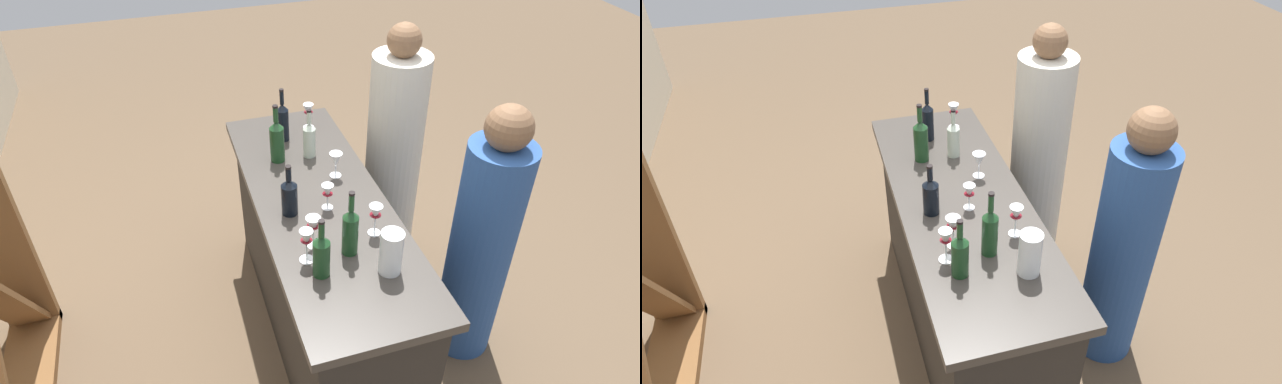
{
  "view_description": "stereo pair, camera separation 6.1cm",
  "coord_description": "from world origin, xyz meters",
  "views": [
    {
      "loc": [
        -2.09,
        0.65,
        2.65
      ],
      "look_at": [
        0.0,
        0.0,
        1.01
      ],
      "focal_mm": 30.6,
      "sensor_mm": 36.0,
      "label": 1
    },
    {
      "loc": [
        -2.1,
        0.6,
        2.65
      ],
      "look_at": [
        0.0,
        0.0,
        1.01
      ],
      "focal_mm": 30.6,
      "sensor_mm": 36.0,
      "label": 2
    }
  ],
  "objects": [
    {
      "name": "person_center_guest",
      "position": [
        -0.34,
        -0.76,
        0.72
      ],
      "size": [
        0.39,
        0.39,
        1.55
      ],
      "rotation": [
        0.0,
        0.0,
        1.35
      ],
      "color": "#284C8C",
      "rests_on": "ground"
    },
    {
      "name": "person_left_guest",
      "position": [
        0.54,
        -0.66,
        0.75
      ],
      "size": [
        0.36,
        0.36,
        1.62
      ],
      "rotation": [
        0.0,
        0.0,
        1.61
      ],
      "color": "beige",
      "rests_on": "ground"
    },
    {
      "name": "wine_bottle_far_right_near_black",
      "position": [
        0.63,
        0.03,
        1.08
      ],
      "size": [
        0.07,
        0.07,
        0.33
      ],
      "color": "black",
      "rests_on": "bar_counter"
    },
    {
      "name": "wine_bottle_center_near_black",
      "position": [
        -0.05,
        0.17,
        1.06
      ],
      "size": [
        0.08,
        0.08,
        0.28
      ],
      "color": "black",
      "rests_on": "bar_counter"
    },
    {
      "name": "wine_glass_far_left",
      "position": [
        -0.07,
        -0.02,
        1.05
      ],
      "size": [
        0.06,
        0.06,
        0.14
      ],
      "color": "white",
      "rests_on": "bar_counter"
    },
    {
      "name": "water_pitcher",
      "position": [
        -0.57,
        -0.14,
        1.07
      ],
      "size": [
        0.1,
        0.1,
        0.21
      ],
      "color": "silver",
      "rests_on": "bar_counter"
    },
    {
      "name": "wine_glass_far_right",
      "position": [
        -0.4,
        0.19,
        1.08
      ],
      "size": [
        0.07,
        0.07,
        0.17
      ],
      "color": "white",
      "rests_on": "bar_counter"
    },
    {
      "name": "wine_glass_near_left",
      "position": [
        -0.32,
        -0.17,
        1.07
      ],
      "size": [
        0.06,
        0.06,
        0.16
      ],
      "color": "white",
      "rests_on": "bar_counter"
    },
    {
      "name": "wine_glass_far_center",
      "position": [
        -0.32,
        0.13,
        1.08
      ],
      "size": [
        0.07,
        0.07,
        0.17
      ],
      "color": "white",
      "rests_on": "bar_counter"
    },
    {
      "name": "ground_plane",
      "position": [
        0.0,
        0.0,
        0.0
      ],
      "size": [
        12.0,
        12.0,
        0.0
      ],
      "primitive_type": "plane",
      "color": "brown"
    },
    {
      "name": "wine_bottle_leftmost_olive_green",
      "position": [
        -0.5,
        0.15,
        1.07
      ],
      "size": [
        0.08,
        0.08,
        0.3
      ],
      "color": "#193D1E",
      "rests_on": "bar_counter"
    },
    {
      "name": "wine_glass_near_center",
      "position": [
        0.72,
        -0.15,
        1.07
      ],
      "size": [
        0.07,
        0.07,
        0.16
      ],
      "color": "white",
      "rests_on": "bar_counter"
    },
    {
      "name": "wine_glass_near_right",
      "position": [
        0.18,
        -0.14,
        1.06
      ],
      "size": [
        0.07,
        0.07,
        0.14
      ],
      "color": "white",
      "rests_on": "bar_counter"
    },
    {
      "name": "wine_bottle_second_right_clear_pale",
      "position": [
        0.41,
        -0.07,
        1.07
      ],
      "size": [
        0.07,
        0.07,
        0.29
      ],
      "color": "#B7C6B2",
      "rests_on": "bar_counter"
    },
    {
      "name": "wine_bottle_second_left_olive_green",
      "position": [
        -0.4,
        -0.01,
        1.09
      ],
      "size": [
        0.07,
        0.07,
        0.33
      ],
      "color": "#193D1E",
      "rests_on": "bar_counter"
    },
    {
      "name": "bar_counter",
      "position": [
        0.0,
        0.0,
        0.48
      ],
      "size": [
        1.86,
        0.65,
        0.96
      ],
      "color": "#2A2723",
      "rests_on": "ground"
    },
    {
      "name": "wine_bottle_rightmost_olive_green",
      "position": [
        0.42,
        0.11,
        1.09
      ],
      "size": [
        0.08,
        0.08,
        0.34
      ],
      "color": "#193D1E",
      "rests_on": "bar_counter"
    }
  ]
}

